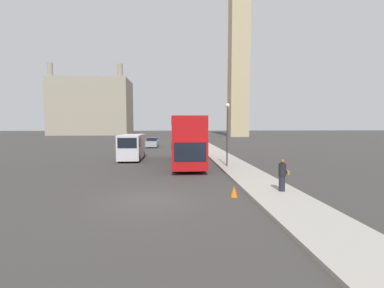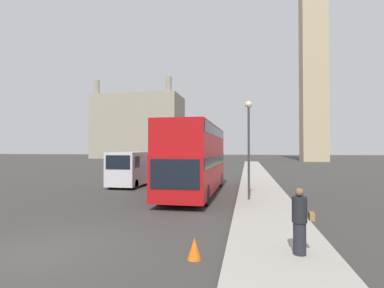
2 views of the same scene
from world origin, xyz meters
The scene contains 10 objects.
ground_plane centered at (0.00, 0.00, 0.00)m, with size 300.00×300.00×0.00m, color #383533.
sidewalk_strip centered at (6.42, 0.00, 0.07)m, with size 2.84×120.00×0.15m.
clock_tower centered at (20.71, 66.18, 36.48)m, with size 6.03×6.20×71.25m.
building_block_distant centered at (-28.34, 83.06, 9.86)m, with size 26.72×14.47×23.96m.
red_double_decker_bus centered at (2.38, 11.39, 2.37)m, with size 2.62×11.22×4.24m.
white_van centered at (-3.08, 14.32, 1.38)m, with size 2.11×5.11×2.58m.
pedestrian centered at (6.86, 0.73, 0.98)m, with size 0.53×0.37×1.66m.
street_lamp centered at (5.64, 8.91, 3.61)m, with size 0.36×0.36×5.19m.
parked_sedan centered at (-2.35, 29.80, 0.71)m, with size 1.73×4.76×1.54m.
traffic_cone centered at (4.25, 0.33, 0.28)m, with size 0.36×0.36×0.55m.
Camera 2 is at (5.58, -7.16, 2.78)m, focal length 28.00 mm.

